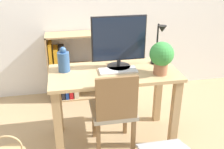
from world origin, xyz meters
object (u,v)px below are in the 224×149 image
(chair, at_px, (114,109))
(bookshelf, at_px, (70,72))
(desk_lamp, at_px, (159,41))
(potted_plant, at_px, (162,56))
(keyboard, at_px, (118,71))
(monitor, at_px, (119,41))
(vase, at_px, (64,61))

(chair, xyz_separation_m, bookshelf, (-0.36, 1.12, -0.09))
(desk_lamp, xyz_separation_m, potted_plant, (-0.05, -0.20, -0.07))
(keyboard, height_order, desk_lamp, desk_lamp)
(chair, bearing_deg, bookshelf, 107.65)
(potted_plant, relative_size, bookshelf, 0.35)
(desk_lamp, height_order, bookshelf, desk_lamp)
(monitor, relative_size, chair, 0.61)
(chair, bearing_deg, potted_plant, 6.05)
(potted_plant, bearing_deg, keyboard, 161.41)
(potted_plant, bearing_deg, monitor, 147.33)
(chair, relative_size, bookshelf, 0.97)
(vase, bearing_deg, chair, -33.08)
(vase, distance_m, desk_lamp, 0.90)
(vase, height_order, chair, vase)
(monitor, distance_m, desk_lamp, 0.38)
(potted_plant, height_order, bookshelf, potted_plant)
(desk_lamp, bearing_deg, vase, 178.15)
(monitor, height_order, chair, monitor)
(desk_lamp, distance_m, chair, 0.76)
(desk_lamp, distance_m, potted_plant, 0.21)
(vase, xyz_separation_m, desk_lamp, (0.89, -0.03, 0.14))
(bookshelf, bearing_deg, vase, -93.80)
(keyboard, relative_size, desk_lamp, 0.87)
(keyboard, height_order, bookshelf, bookshelf)
(chair, bearing_deg, keyboard, 66.96)
(desk_lamp, xyz_separation_m, chair, (-0.48, -0.24, -0.54))
(monitor, bearing_deg, keyboard, -104.63)
(monitor, distance_m, keyboard, 0.27)
(monitor, xyz_separation_m, bookshelf, (-0.45, 0.86, -0.65))
(vase, bearing_deg, bookshelf, 86.20)
(vase, height_order, desk_lamp, desk_lamp)
(keyboard, relative_size, vase, 1.49)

